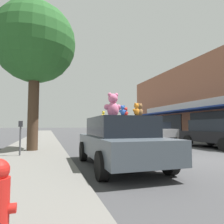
% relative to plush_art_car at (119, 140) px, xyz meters
% --- Properties ---
extents(ground_plane, '(260.00, 260.00, 0.00)m').
position_rel_plush_art_car_xyz_m(ground_plane, '(3.35, 0.05, -0.78)').
color(ground_plane, '#424244').
extents(sidewalk_near, '(2.79, 90.00, 0.12)m').
position_rel_plush_art_car_xyz_m(sidewalk_near, '(-2.68, 0.05, -0.71)').
color(sidewalk_near, slate).
rests_on(sidewalk_near, ground_plane).
extents(plush_art_car, '(1.99, 4.26, 1.47)m').
position_rel_plush_art_car_xyz_m(plush_art_car, '(0.00, 0.00, 0.00)').
color(plush_art_car, '#4C5660').
rests_on(plush_art_car, ground_plane).
extents(teddy_bear_giant, '(0.55, 0.34, 0.76)m').
position_rel_plush_art_car_xyz_m(teddy_bear_giant, '(-0.15, 0.14, 1.06)').
color(teddy_bear_giant, pink).
rests_on(teddy_bear_giant, plush_art_car).
extents(teddy_bear_red, '(0.21, 0.14, 0.27)m').
position_rel_plush_art_car_xyz_m(teddy_bear_red, '(0.09, -0.32, 0.82)').
color(teddy_bear_red, red).
rests_on(teddy_bear_red, plush_art_car).
extents(teddy_bear_brown, '(0.28, 0.22, 0.38)m').
position_rel_plush_art_car_xyz_m(teddy_bear_brown, '(0.40, -0.60, 0.87)').
color(teddy_bear_brown, olive).
rests_on(teddy_bear_brown, plush_art_car).
extents(teddy_bear_yellow, '(0.17, 0.16, 0.25)m').
position_rel_plush_art_car_xyz_m(teddy_bear_yellow, '(-0.25, 0.88, 0.81)').
color(teddy_bear_yellow, yellow).
rests_on(teddy_bear_yellow, plush_art_car).
extents(teddy_bear_orange, '(0.24, 0.19, 0.32)m').
position_rel_plush_art_car_xyz_m(teddy_bear_orange, '(0.09, -1.05, 0.85)').
color(teddy_bear_orange, orange).
rests_on(teddy_bear_orange, plush_art_car).
extents(teddy_bear_blue, '(0.19, 0.14, 0.25)m').
position_rel_plush_art_car_xyz_m(teddy_bear_blue, '(-0.28, -1.05, 0.81)').
color(teddy_bear_blue, blue).
rests_on(teddy_bear_blue, plush_art_car).
extents(parked_car_far_center, '(1.90, 4.18, 1.56)m').
position_rel_plush_art_car_xyz_m(parked_car_far_center, '(6.77, 3.05, 0.05)').
color(parked_car_far_center, black).
rests_on(parked_car_far_center, ground_plane).
extents(parked_car_far_right, '(1.89, 4.10, 1.53)m').
position_rel_plush_art_car_xyz_m(parked_car_far_right, '(6.77, 9.51, 0.03)').
color(parked_car_far_right, '#B7B7BC').
rests_on(parked_car_far_right, ground_plane).
extents(street_tree, '(3.70, 3.70, 6.79)m').
position_rel_plush_art_car_xyz_m(street_tree, '(-2.68, 4.02, 4.24)').
color(street_tree, '#473323').
rests_on(street_tree, sidewalk_near).
extents(parking_meter, '(0.14, 0.10, 1.27)m').
position_rel_plush_art_car_xyz_m(parking_meter, '(-3.00, 2.47, 0.16)').
color(parking_meter, '#4C4C51').
rests_on(parking_meter, sidewalk_near).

